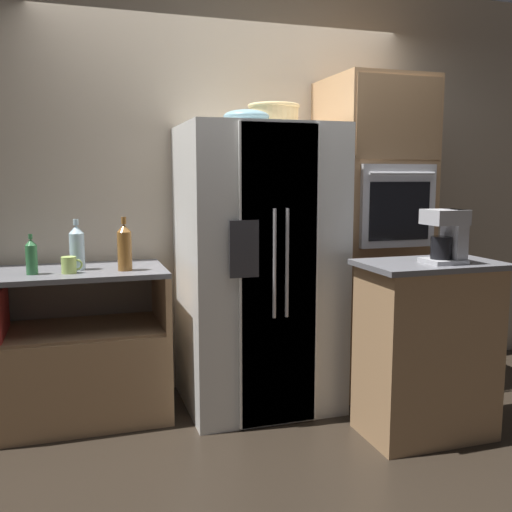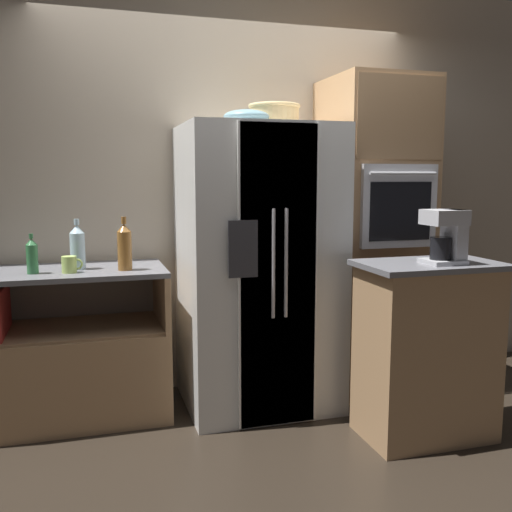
{
  "view_description": "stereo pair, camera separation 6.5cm",
  "coord_description": "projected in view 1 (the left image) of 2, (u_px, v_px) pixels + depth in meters",
  "views": [
    {
      "loc": [
        -1.02,
        -3.4,
        1.46
      ],
      "look_at": [
        0.04,
        -0.08,
        0.98
      ],
      "focal_mm": 40.0,
      "sensor_mm": 36.0,
      "label": 1
    },
    {
      "loc": [
        -0.96,
        -3.41,
        1.46
      ],
      "look_at": [
        0.04,
        -0.08,
        0.98
      ],
      "focal_mm": 40.0,
      "sensor_mm": 36.0,
      "label": 2
    }
  ],
  "objects": [
    {
      "name": "ground_plane",
      "position": [
        247.0,
        403.0,
        3.71
      ],
      "size": [
        20.0,
        20.0,
        0.0
      ],
      "primitive_type": "plane",
      "color": "black"
    },
    {
      "name": "wall_back",
      "position": [
        227.0,
        186.0,
        3.95
      ],
      "size": [
        12.0,
        0.06,
        2.8
      ],
      "color": "tan",
      "rests_on": "ground_plane"
    },
    {
      "name": "counter_left",
      "position": [
        71.0,
        364.0,
        3.44
      ],
      "size": [
        1.11,
        0.63,
        0.92
      ],
      "color": "#A87F56",
      "rests_on": "ground_plane"
    },
    {
      "name": "refrigerator",
      "position": [
        258.0,
        268.0,
        3.62
      ],
      "size": [
        0.94,
        0.85,
        1.78
      ],
      "color": "silver",
      "rests_on": "ground_plane"
    },
    {
      "name": "wall_oven",
      "position": [
        371.0,
        236.0,
        3.93
      ],
      "size": [
        0.63,
        0.72,
        2.11
      ],
      "color": "#A87F56",
      "rests_on": "ground_plane"
    },
    {
      "name": "island_counter",
      "position": [
        427.0,
        349.0,
        3.2
      ],
      "size": [
        0.77,
        0.48,
        1.0
      ],
      "color": "#A87F56",
      "rests_on": "ground_plane"
    },
    {
      "name": "wicker_basket",
      "position": [
        274.0,
        115.0,
        3.59
      ],
      "size": [
        0.33,
        0.33,
        0.14
      ],
      "color": "tan",
      "rests_on": "refrigerator"
    },
    {
      "name": "fruit_bowl",
      "position": [
        246.0,
        117.0,
        3.41
      ],
      "size": [
        0.28,
        0.28,
        0.08
      ],
      "color": "#668C99",
      "rests_on": "refrigerator"
    },
    {
      "name": "bottle_tall",
      "position": [
        125.0,
        247.0,
        3.33
      ],
      "size": [
        0.08,
        0.08,
        0.32
      ],
      "color": "brown",
      "rests_on": "counter_left"
    },
    {
      "name": "bottle_short",
      "position": [
        31.0,
        256.0,
        3.2
      ],
      "size": [
        0.06,
        0.06,
        0.23
      ],
      "color": "#33723F",
      "rests_on": "counter_left"
    },
    {
      "name": "bottle_wide",
      "position": [
        77.0,
        247.0,
        3.36
      ],
      "size": [
        0.09,
        0.09,
        0.3
      ],
      "color": "silver",
      "rests_on": "counter_left"
    },
    {
      "name": "mug",
      "position": [
        69.0,
        265.0,
        3.25
      ],
      "size": [
        0.12,
        0.08,
        0.1
      ],
      "color": "#B2D166",
      "rests_on": "counter_left"
    },
    {
      "name": "coffee_maker",
      "position": [
        447.0,
        234.0,
        3.07
      ],
      "size": [
        0.2,
        0.19,
        0.29
      ],
      "color": "#B2B2B7",
      "rests_on": "island_counter"
    }
  ]
}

